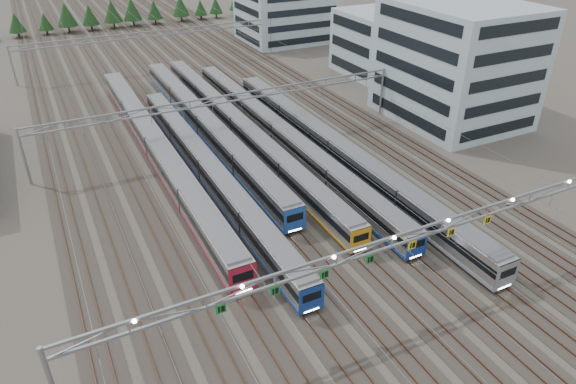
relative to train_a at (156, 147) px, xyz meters
name	(u,v)px	position (x,y,z in m)	size (l,w,h in m)	color
ground	(384,305)	(11.25, -39.51, -2.11)	(400.00, 400.00, 0.00)	#47423A
track_bed	(140,45)	(11.25, 60.49, -0.62)	(54.00, 260.00, 5.42)	#2D2823
train_a	(156,147)	(0.00, 0.00, 0.00)	(2.85, 65.37, 3.72)	black
train_b	(208,169)	(4.50, -9.55, -0.18)	(2.59, 56.41, 3.36)	black
train_c	(205,124)	(9.00, 4.85, -0.07)	(2.75, 61.30, 3.58)	black
train_d	(238,126)	(13.50, 2.25, -0.20)	(2.55, 68.69, 3.31)	black
train_e	(279,133)	(18.00, -3.02, -0.19)	(2.57, 65.29, 3.34)	black
train_f	(336,150)	(22.50, -12.23, -0.06)	(2.76, 62.15, 3.60)	black
gantry_near	(392,245)	(11.20, -39.63, 4.98)	(56.36, 0.61, 8.08)	gray
gantry_mid	(227,105)	(11.25, 0.49, 4.28)	(56.36, 0.36, 8.00)	gray
gantry_far	(152,38)	(11.25, 45.49, 4.28)	(56.36, 0.36, 8.00)	gray
depot_bldg_south	(456,63)	(48.56, -6.15, 7.34)	(18.00, 22.00, 18.89)	#98AEB6
depot_bldg_mid	(378,43)	(52.35, 20.27, 4.23)	(14.00, 16.00, 12.67)	#98AEB6
depot_bldg_north	(286,13)	(47.87, 54.36, 4.70)	(22.00, 18.00, 13.62)	#98AEB6
treeline	(113,13)	(10.35, 88.83, 2.12)	(93.80, 5.60, 7.02)	#332114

